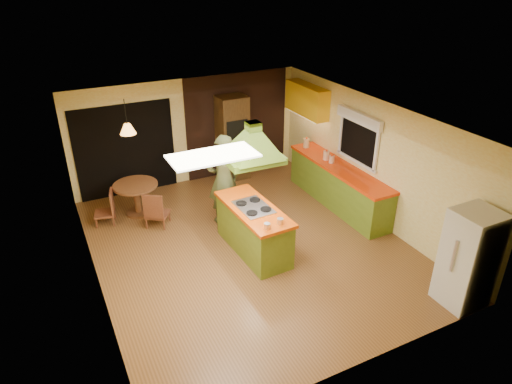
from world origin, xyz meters
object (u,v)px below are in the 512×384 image
kitchen_island (254,229)px  dining_table (136,193)px  man (223,179)px  canister_large (306,143)px  refrigerator (469,258)px  wall_oven (232,138)px

kitchen_island → dining_table: (-1.59, 2.34, 0.02)m
man → dining_table: (-1.54, 1.08, -0.46)m
man → canister_large: 2.57m
refrigerator → dining_table: bearing=127.7°
kitchen_island → wall_oven: size_ratio=0.90×
wall_oven → refrigerator: bearing=-78.4°
refrigerator → kitchen_island: bearing=130.3°
man → canister_large: bearing=-162.5°
canister_large → man: bearing=-162.1°
refrigerator → dining_table: refrigerator is taller
kitchen_island → canister_large: bearing=38.1°
kitchen_island → dining_table: 2.83m
refrigerator → dining_table: size_ratio=1.75×
man → refrigerator: 4.63m
man → wall_oven: size_ratio=0.92×
dining_table → kitchen_island: bearing=-55.8°
refrigerator → wall_oven: size_ratio=0.79×
wall_oven → man: bearing=-119.8°
refrigerator → dining_table: (-3.89, 5.08, -0.32)m
man → canister_large: (2.44, 0.79, 0.08)m
kitchen_island → wall_oven: 3.33m
kitchen_island → man: size_ratio=0.98×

